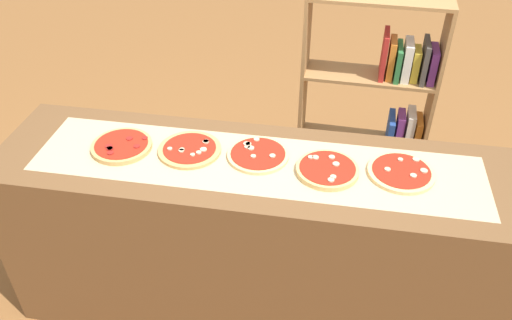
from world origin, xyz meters
TOP-DOWN VIEW (x-y plane):
  - ground_plane at (0.00, 0.00)m, footprint 12.00×12.00m
  - counter at (0.00, 0.00)m, footprint 2.29×0.61m
  - parchment_paper at (0.00, 0.00)m, footprint 1.90×0.41m
  - pizza_pepperoni_0 at (-0.60, 0.01)m, footprint 0.27×0.27m
  - pizza_mushroom_1 at (-0.30, 0.04)m, footprint 0.28×0.28m
  - pizza_mushroom_2 at (-0.00, 0.05)m, footprint 0.27×0.27m
  - pizza_mushroom_3 at (0.30, -0.01)m, footprint 0.26×0.26m
  - pizza_mushroom_4 at (0.60, 0.03)m, footprint 0.28×0.28m
  - bookshelf at (0.57, 0.94)m, footprint 0.75×0.27m

SIDE VIEW (x-z plane):
  - ground_plane at x=0.00m, z-range 0.00..0.00m
  - counter at x=0.00m, z-range 0.00..0.92m
  - bookshelf at x=0.57m, z-range -0.03..1.30m
  - parchment_paper at x=0.00m, z-range 0.92..0.92m
  - pizza_mushroom_1 at x=-0.30m, z-range 0.92..0.94m
  - pizza_mushroom_2 at x=0.00m, z-range 0.92..0.94m
  - pizza_mushroom_4 at x=0.60m, z-range 0.92..0.94m
  - pizza_pepperoni_0 at x=-0.60m, z-range 0.92..0.94m
  - pizza_mushroom_3 at x=0.30m, z-range 0.92..0.95m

